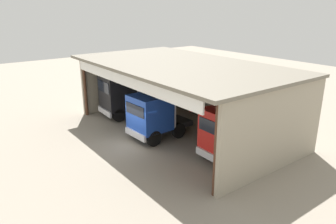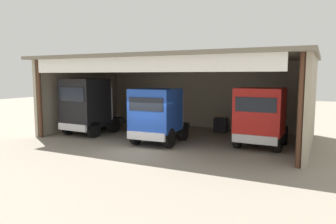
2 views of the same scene
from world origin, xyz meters
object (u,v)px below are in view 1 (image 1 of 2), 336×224
Objects in this scene: truck_black_yard_outside at (119,94)px; truck_blue_center_left_bay at (153,116)px; truck_red_center_bay at (228,134)px; oil_drum at (192,106)px; tool_cart at (228,125)px.

truck_black_yard_outside is 0.94× the size of truck_blue_center_left_bay.
truck_red_center_bay is 4.85× the size of oil_drum.
oil_drum is (2.61, 5.79, -1.51)m from truck_black_yard_outside.
oil_drum is 5.28m from tool_cart.
truck_red_center_bay is 4.45× the size of tool_cart.
truck_blue_center_left_bay is 5.75m from truck_red_center_bay.
truck_blue_center_left_bay is 7.05m from oil_drum.
truck_black_yard_outside is 4.79× the size of oil_drum.
truck_red_center_bay reaches higher than truck_blue_center_left_bay.
tool_cart is at bearing -145.85° from truck_black_yard_outside.
truck_black_yard_outside reaches higher than tool_cart.
truck_blue_center_left_bay reaches higher than tool_cart.
truck_black_yard_outside reaches higher than truck_blue_center_left_bay.
truck_red_center_bay is at bearing -171.58° from truck_black_yard_outside.
truck_black_yard_outside reaches higher than oil_drum.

